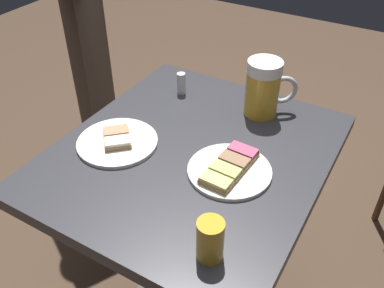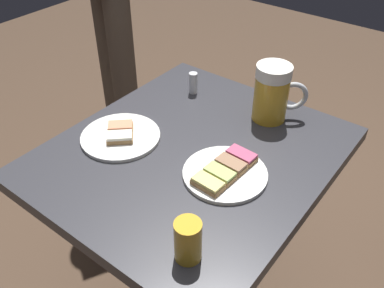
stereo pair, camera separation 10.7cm
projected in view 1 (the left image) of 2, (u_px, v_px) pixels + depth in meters
cafe_table at (192, 198)px, 1.19m from camera, size 0.66×0.75×0.74m
plate_near at (230, 169)px, 1.01m from camera, size 0.20×0.20×0.03m
plate_far at (117, 141)px, 1.10m from camera, size 0.21×0.21×0.03m
beer_mug at (264, 88)px, 1.17m from camera, size 0.13×0.12×0.16m
beer_glass_small at (210, 240)px, 0.79m from camera, size 0.05×0.05×0.09m
salt_shaker at (181, 83)px, 1.29m from camera, size 0.03×0.03×0.07m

